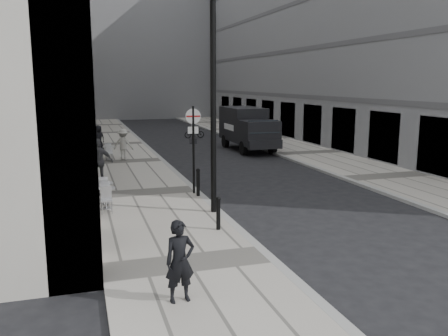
% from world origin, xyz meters
% --- Properties ---
extents(ground, '(120.00, 120.00, 0.00)m').
position_xyz_m(ground, '(0.00, 0.00, 0.00)').
color(ground, black).
rests_on(ground, ground).
extents(sidewalk, '(4.00, 60.00, 0.12)m').
position_xyz_m(sidewalk, '(-2.00, 18.00, 0.06)').
color(sidewalk, '#ADA79C').
rests_on(sidewalk, ground).
extents(far_sidewalk, '(4.00, 60.00, 0.12)m').
position_xyz_m(far_sidewalk, '(9.00, 18.00, 0.06)').
color(far_sidewalk, '#ADA79C').
rests_on(far_sidewalk, ground).
extents(building_left, '(4.00, 45.00, 18.00)m').
position_xyz_m(building_left, '(-6.00, 24.50, 9.00)').
color(building_left, beige).
rests_on(building_left, ground).
extents(building_right, '(6.00, 45.00, 20.00)m').
position_xyz_m(building_right, '(14.00, 24.50, 10.00)').
color(building_right, slate).
rests_on(building_right, ground).
extents(building_far, '(24.00, 16.00, 22.00)m').
position_xyz_m(building_far, '(1.50, 56.00, 11.00)').
color(building_far, slate).
rests_on(building_far, ground).
extents(walking_man, '(0.63, 0.45, 1.63)m').
position_xyz_m(walking_man, '(-2.60, 0.80, 0.93)').
color(walking_man, black).
rests_on(walking_man, sidewalk).
extents(sign_post, '(0.57, 0.11, 3.33)m').
position_xyz_m(sign_post, '(-0.20, 9.60, 2.26)').
color(sign_post, black).
rests_on(sign_post, sidewalk).
extents(lamppost, '(0.32, 0.32, 7.11)m').
position_xyz_m(lamppost, '(-0.20, 6.83, 4.08)').
color(lamppost, black).
rests_on(lamppost, sidewalk).
extents(bollard_near, '(0.12, 0.12, 0.91)m').
position_xyz_m(bollard_near, '(-0.60, 4.94, 0.58)').
color(bollard_near, black).
rests_on(bollard_near, sidewalk).
extents(bollard_far, '(0.13, 0.13, 0.97)m').
position_xyz_m(bollard_far, '(-0.15, 9.13, 0.61)').
color(bollard_far, black).
rests_on(bollard_far, sidewalk).
extents(panel_van, '(2.18, 5.76, 2.70)m').
position_xyz_m(panel_van, '(6.00, 20.76, 1.52)').
color(panel_van, black).
rests_on(panel_van, ground).
extents(cyclist, '(1.60, 0.63, 1.69)m').
position_xyz_m(cyclist, '(4.32, 28.19, 0.66)').
color(cyclist, black).
rests_on(cyclist, ground).
extents(pedestrian_a, '(1.18, 0.57, 1.94)m').
position_xyz_m(pedestrian_a, '(-3.60, 12.19, 1.09)').
color(pedestrian_a, '#4E4E53').
rests_on(pedestrian_a, sidewalk).
extents(pedestrian_b, '(1.26, 1.03, 1.70)m').
position_xyz_m(pedestrian_b, '(-2.03, 18.46, 0.97)').
color(pedestrian_b, '#AAA69D').
rests_on(pedestrian_b, sidewalk).
extents(pedestrian_c, '(0.92, 0.78, 1.60)m').
position_xyz_m(pedestrian_c, '(-3.17, 22.24, 0.92)').
color(pedestrian_c, black).
rests_on(pedestrian_c, sidewalk).
extents(cafe_table_near, '(0.67, 1.52, 0.87)m').
position_xyz_m(cafe_table_near, '(-3.60, 8.98, 0.56)').
color(cafe_table_near, silver).
rests_on(cafe_table_near, sidewalk).
extents(cafe_table_mid, '(0.66, 1.49, 0.85)m').
position_xyz_m(cafe_table_mid, '(-3.58, 8.25, 0.55)').
color(cafe_table_mid, '#B1B0B3').
rests_on(cafe_table_mid, sidewalk).
extents(cafe_table_far, '(0.66, 1.49, 0.85)m').
position_xyz_m(cafe_table_far, '(-2.80, 18.72, 0.55)').
color(cafe_table_far, '#A7A8A9').
rests_on(cafe_table_far, sidewalk).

